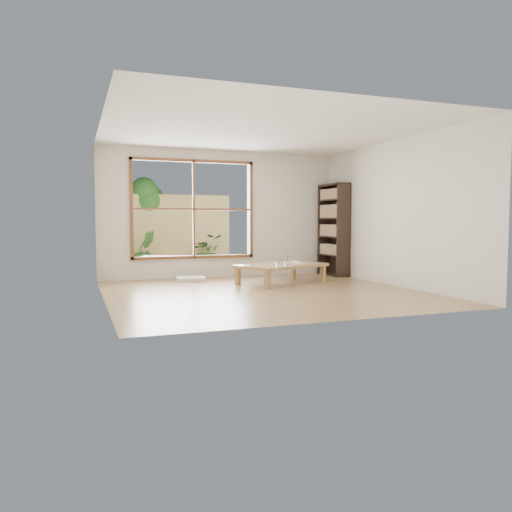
{
  "coord_description": "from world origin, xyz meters",
  "views": [
    {
      "loc": [
        -2.9,
        -7.53,
        1.16
      ],
      "look_at": [
        0.1,
        0.64,
        0.55
      ],
      "focal_mm": 35.0,
      "sensor_mm": 36.0,
      "label": 1
    }
  ],
  "objects": [
    {
      "name": "ground",
      "position": [
        0.0,
        0.0,
        0.0
      ],
      "size": [
        5.0,
        5.0,
        0.0
      ],
      "primitive_type": "plane",
      "color": "#936C49",
      "rests_on": "ground"
    },
    {
      "name": "low_table",
      "position": [
        0.73,
        0.99,
        0.32
      ],
      "size": [
        1.89,
        1.51,
        0.36
      ],
      "rotation": [
        0.0,
        0.0,
        0.4
      ],
      "color": "#A37D4F",
      "rests_on": "ground"
    },
    {
      "name": "floor_cushion",
      "position": [
        -0.77,
        1.99,
        0.04
      ],
      "size": [
        0.6,
        0.6,
        0.08
      ],
      "primitive_type": "cube",
      "rotation": [
        0.0,
        0.0,
        -0.11
      ],
      "color": "beige",
      "rests_on": "ground"
    },
    {
      "name": "bookshelf",
      "position": [
        2.32,
        1.9,
        0.97
      ],
      "size": [
        0.31,
        0.88,
        1.95
      ],
      "primitive_type": "cube",
      "color": "black",
      "rests_on": "ground"
    },
    {
      "name": "glass_tall",
      "position": [
        0.82,
        0.85,
        0.44
      ],
      "size": [
        0.08,
        0.08,
        0.15
      ],
      "primitive_type": "cylinder",
      "color": "silver",
      "rests_on": "low_table"
    },
    {
      "name": "glass_mid",
      "position": [
        0.78,
        1.04,
        0.42
      ],
      "size": [
        0.08,
        0.08,
        0.11
      ],
      "primitive_type": "cylinder",
      "color": "silver",
      "rests_on": "low_table"
    },
    {
      "name": "glass_short",
      "position": [
        0.74,
        1.1,
        0.4
      ],
      "size": [
        0.06,
        0.06,
        0.08
      ],
      "primitive_type": "cylinder",
      "color": "silver",
      "rests_on": "low_table"
    },
    {
      "name": "glass_small",
      "position": [
        0.56,
        0.9,
        0.4
      ],
      "size": [
        0.07,
        0.07,
        0.09
      ],
      "primitive_type": "cylinder",
      "color": "silver",
      "rests_on": "low_table"
    },
    {
      "name": "food_tray",
      "position": [
        1.19,
        1.14,
        0.38
      ],
      "size": [
        0.3,
        0.24,
        0.08
      ],
      "rotation": [
        0.0,
        0.0,
        0.25
      ],
      "color": "white",
      "rests_on": "low_table"
    },
    {
      "name": "deck",
      "position": [
        -0.6,
        3.56,
        0.0
      ],
      "size": [
        2.8,
        2.0,
        0.05
      ],
      "primitive_type": "cube",
      "color": "#3D332C",
      "rests_on": "ground"
    },
    {
      "name": "garden_bench",
      "position": [
        -0.94,
        3.18,
        0.35
      ],
      "size": [
        1.26,
        0.72,
        0.38
      ],
      "rotation": [
        0.0,
        0.0,
        -0.33
      ],
      "color": "black",
      "rests_on": "deck"
    },
    {
      "name": "bamboo_fence",
      "position": [
        -0.6,
        4.56,
        0.9
      ],
      "size": [
        2.8,
        0.06,
        1.8
      ],
      "primitive_type": "cube",
      "color": "tan",
      "rests_on": "ground"
    },
    {
      "name": "shrub_right",
      "position": [
        0.17,
        4.3,
        0.43
      ],
      "size": [
        0.73,
        0.64,
        0.82
      ],
      "primitive_type": "imported",
      "rotation": [
        0.0,
        0.0,
        -0.0
      ],
      "color": "#296023",
      "rests_on": "deck"
    },
    {
      "name": "shrub_left",
      "position": [
        -1.38,
        4.03,
        0.49
      ],
      "size": [
        0.61,
        0.54,
        0.93
      ],
      "primitive_type": "imported",
      "rotation": [
        0.0,
        0.0,
        0.29
      ],
      "color": "#296023",
      "rests_on": "deck"
    },
    {
      "name": "garden_tree",
      "position": [
        -1.28,
        4.86,
        1.63
      ],
      "size": [
        1.04,
        0.85,
        2.22
      ],
      "color": "#4C3D2D",
      "rests_on": "ground"
    }
  ]
}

